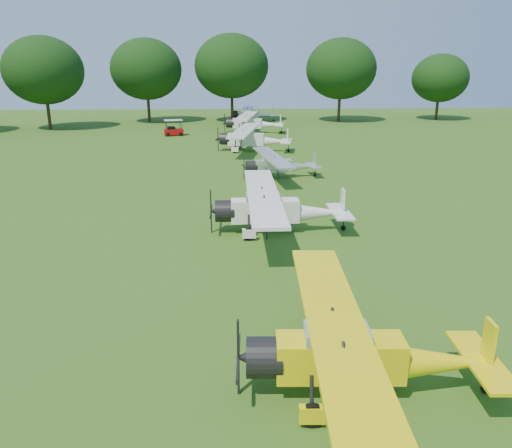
{
  "coord_description": "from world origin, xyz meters",
  "views": [
    {
      "loc": [
        -2.06,
        -21.36,
        8.27
      ],
      "look_at": [
        -1.07,
        0.18,
        1.4
      ],
      "focal_mm": 35.0,
      "sensor_mm": 36.0,
      "label": 1
    }
  ],
  "objects": [
    {
      "name": "golf_cart",
      "position": [
        -9.38,
        40.88,
        0.64
      ],
      "size": [
        2.49,
        1.84,
        1.92
      ],
      "rotation": [
        0.0,
        0.0,
        0.23
      ],
      "color": "#A10C0B",
      "rests_on": "ground"
    },
    {
      "name": "aircraft_2",
      "position": [
        1.13,
        -10.27,
        1.26
      ],
      "size": [
        6.88,
        10.95,
        2.16
      ],
      "rotation": [
        0.0,
        0.0,
        -0.04
      ],
      "color": "yellow",
      "rests_on": "ground"
    },
    {
      "name": "aircraft_4",
      "position": [
        1.42,
        16.27,
        1.08
      ],
      "size": [
        5.96,
        9.46,
        1.86
      ],
      "rotation": [
        0.0,
        0.0,
        0.14
      ],
      "color": "silver",
      "rests_on": "ground"
    },
    {
      "name": "tree_belt",
      "position": [
        3.57,
        0.16,
        8.03
      ],
      "size": [
        137.36,
        130.27,
        14.52
      ],
      "color": "#2E2112",
      "rests_on": "ground"
    },
    {
      "name": "aircraft_7",
      "position": [
        0.88,
        57.12,
        1.25
      ],
      "size": [
        6.85,
        10.91,
        2.15
      ],
      "rotation": [
        0.0,
        0.0,
        -0.07
      ],
      "color": "silver",
      "rests_on": "ground"
    },
    {
      "name": "aircraft_3",
      "position": [
        0.08,
        3.26,
        1.33
      ],
      "size": [
        7.26,
        11.52,
        2.28
      ],
      "rotation": [
        0.0,
        0.0,
        0.0
      ],
      "color": "white",
      "rests_on": "ground"
    },
    {
      "name": "aircraft_5",
      "position": [
        -0.19,
        28.83,
        1.38
      ],
      "size": [
        7.62,
        12.06,
        2.37
      ],
      "rotation": [
        0.0,
        0.0,
        -0.17
      ],
      "color": "white",
      "rests_on": "ground"
    },
    {
      "name": "ground",
      "position": [
        0.0,
        0.0,
        0.0
      ],
      "size": [
        160.0,
        160.0,
        0.0
      ],
      "primitive_type": "plane",
      "color": "#375715",
      "rests_on": "ground"
    },
    {
      "name": "aircraft_6",
      "position": [
        0.38,
        43.08,
        1.41
      ],
      "size": [
        7.74,
        12.27,
        2.41
      ],
      "rotation": [
        0.0,
        0.0,
        -0.15
      ],
      "color": "white",
      "rests_on": "ground"
    }
  ]
}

